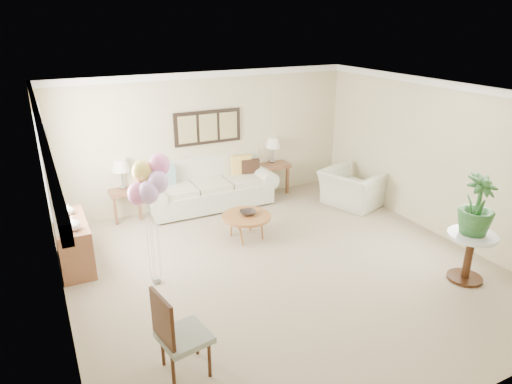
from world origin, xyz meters
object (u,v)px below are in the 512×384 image
accent_chair (177,333)px  balloon_cluster (149,182)px  armchair (352,188)px  sofa (209,187)px  coffee_table (246,217)px

accent_chair → balloon_cluster: balloon_cluster is taller
armchair → accent_chair: bearing=105.1°
sofa → balloon_cluster: balloon_cluster is taller
sofa → accent_chair: bearing=-114.9°
armchair → accent_chair: accent_chair is taller
accent_chair → coffee_table: bearing=51.9°
coffee_table → balloon_cluster: (-1.74, -0.73, 1.15)m
armchair → accent_chair: (-4.50, -2.94, 0.16)m
armchair → accent_chair: 5.38m
armchair → balloon_cluster: 4.55m
coffee_table → balloon_cluster: 2.21m
accent_chair → armchair: bearing=33.1°
armchair → balloon_cluster: size_ratio=0.58×
coffee_table → armchair: 2.53m
sofa → balloon_cluster: 3.14m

